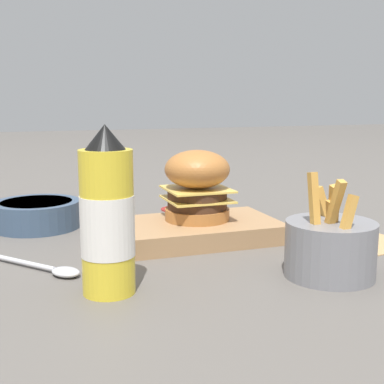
% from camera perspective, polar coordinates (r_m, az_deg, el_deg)
% --- Properties ---
extents(ground_plane, '(6.00, 6.00, 0.00)m').
position_cam_1_polar(ground_plane, '(0.89, 3.40, -5.16)').
color(ground_plane, '#5B5651').
extents(serving_board, '(0.28, 0.17, 0.03)m').
position_cam_1_polar(serving_board, '(0.89, 0.00, -4.17)').
color(serving_board, '#A37A51').
rests_on(serving_board, ground_plane).
extents(burger, '(0.11, 0.11, 0.12)m').
position_cam_1_polar(burger, '(0.89, 0.56, 0.80)').
color(burger, '#AD6B33').
rests_on(burger, serving_board).
extents(ketchup_bottle, '(0.07, 0.07, 0.20)m').
position_cam_1_polar(ketchup_bottle, '(0.64, -9.03, -2.79)').
color(ketchup_bottle, yellow).
rests_on(ketchup_bottle, ground_plane).
extents(fries_basket, '(0.12, 0.12, 0.14)m').
position_cam_1_polar(fries_basket, '(0.73, 14.53, -5.77)').
color(fries_basket, slate).
rests_on(fries_basket, ground_plane).
extents(side_bowl, '(0.16, 0.16, 0.05)m').
position_cam_1_polar(side_bowl, '(1.01, -16.21, -2.21)').
color(side_bowl, '#384C66').
rests_on(side_bowl, ground_plane).
extents(spoon, '(0.12, 0.13, 0.01)m').
position_cam_1_polar(spoon, '(0.75, -14.52, -7.99)').
color(spoon, silver).
rests_on(spoon, ground_plane).
extents(ketchup_puddle, '(0.07, 0.07, 0.00)m').
position_cam_1_polar(ketchup_puddle, '(1.13, -1.47, -1.77)').
color(ketchup_puddle, '#9E140F').
rests_on(ketchup_puddle, ground_plane).
extents(parchment_square, '(0.17, 0.17, 0.00)m').
position_cam_1_polar(parchment_square, '(0.92, 16.98, -5.02)').
color(parchment_square, tan).
rests_on(parchment_square, ground_plane).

